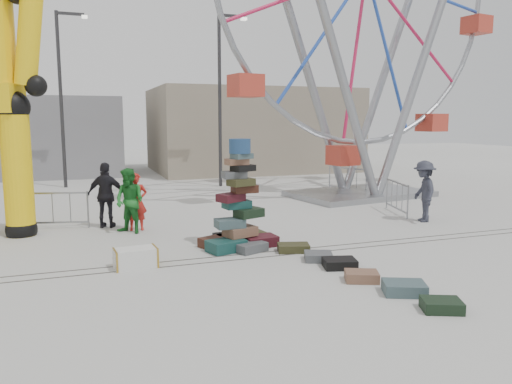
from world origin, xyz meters
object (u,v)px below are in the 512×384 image
object	(u,v)px
pedestrian_red	(136,202)
pedestrian_grey	(424,191)
barricade_wheel_back	(347,180)
pedestrian_black	(106,195)
suitcase_tower	(239,217)
lamp_post_left	(63,90)
lamp_post_right	(222,91)
barricade_dummy_c	(53,210)
barricade_wheel_front	(397,197)
pedestrian_green	(130,201)
ferris_wheel	(366,1)
steamer_trunk	(136,258)

from	to	relation	value
pedestrian_red	pedestrian_grey	size ratio (longest dim) A/B	0.87
barricade_wheel_back	pedestrian_black	xyz separation A→B (m)	(-10.38, -4.03, 0.42)
suitcase_tower	lamp_post_left	bearing A→B (deg)	95.09
lamp_post_right	suitcase_tower	world-z (taller)	lamp_post_right
lamp_post_right	barricade_dummy_c	size ratio (longest dim) A/B	4.00
barricade_wheel_front	pedestrian_green	size ratio (longest dim) A/B	1.09
barricade_wheel_front	pedestrian_grey	bearing A→B (deg)	-166.34
lamp_post_left	pedestrian_grey	xyz separation A→B (m)	(10.61, -12.23, -3.53)
barricade_wheel_front	barricade_wheel_back	size ratio (longest dim) A/B	1.00
pedestrian_grey	lamp_post_left	bearing A→B (deg)	-120.28
suitcase_tower	barricade_wheel_front	distance (m)	6.91
pedestrian_grey	lamp_post_right	bearing A→B (deg)	-141.80
ferris_wheel	barricade_wheel_back	world-z (taller)	ferris_wheel
barricade_wheel_back	steamer_trunk	bearing A→B (deg)	-72.37
pedestrian_black	pedestrian_grey	world-z (taller)	pedestrian_black
suitcase_tower	lamp_post_right	bearing A→B (deg)	63.63
ferris_wheel	pedestrian_grey	world-z (taller)	ferris_wheel
barricade_wheel_back	ferris_wheel	bearing A→B (deg)	-28.62
lamp_post_left	steamer_trunk	xyz separation A→B (m)	(1.58, -14.20, -4.27)
barricade_wheel_front	barricade_dummy_c	bearing A→B (deg)	98.49
suitcase_tower	barricade_dummy_c	xyz separation A→B (m)	(-4.47, 3.85, -0.21)
barricade_wheel_back	pedestrian_black	world-z (taller)	pedestrian_black
ferris_wheel	steamer_trunk	xyz separation A→B (m)	(-9.91, -7.13, -7.58)
suitcase_tower	barricade_wheel_back	distance (m)	10.55
lamp_post_left	barricade_wheel_front	bearing A→B (deg)	-45.35
ferris_wheel	pedestrian_red	world-z (taller)	ferris_wheel
barricade_wheel_back	pedestrian_grey	xyz separation A→B (m)	(-1.02, -6.44, 0.41)
barricade_wheel_back	pedestrian_red	size ratio (longest dim) A/B	1.21
barricade_wheel_front	pedestrian_green	world-z (taller)	pedestrian_green
ferris_wheel	pedestrian_green	xyz separation A→B (m)	(-9.67, -3.73, -6.87)
suitcase_tower	pedestrian_grey	distance (m)	6.48
barricade_wheel_back	pedestrian_black	bearing A→B (deg)	-91.12
barricade_wheel_front	barricade_wheel_back	xyz separation A→B (m)	(0.97, 5.00, 0.00)
suitcase_tower	steamer_trunk	world-z (taller)	suitcase_tower
lamp_post_right	barricade_wheel_back	size ratio (longest dim) A/B	4.00
lamp_post_right	lamp_post_left	bearing A→B (deg)	164.05
steamer_trunk	pedestrian_black	distance (m)	4.47
lamp_post_right	barricade_dummy_c	bearing A→B (deg)	-134.31
suitcase_tower	pedestrian_red	distance (m)	3.56
ferris_wheel	barricade_dummy_c	world-z (taller)	ferris_wheel
suitcase_tower	pedestrian_black	xyz separation A→B (m)	(-2.97, 3.47, 0.21)
pedestrian_grey	barricade_dummy_c	bearing A→B (deg)	-85.62
pedestrian_grey	pedestrian_red	bearing A→B (deg)	-82.76
pedestrian_green	pedestrian_black	xyz separation A→B (m)	(-0.57, 0.99, 0.05)
steamer_trunk	pedestrian_red	xyz separation A→B (m)	(0.45, 3.73, 0.62)
barricade_wheel_back	pedestrian_green	xyz separation A→B (m)	(-9.81, -5.01, 0.36)
barricade_wheel_front	pedestrian_grey	distance (m)	1.50
steamer_trunk	lamp_post_right	bearing A→B (deg)	61.40
lamp_post_right	pedestrian_green	xyz separation A→B (m)	(-5.19, -8.80, -3.57)
suitcase_tower	pedestrian_red	world-z (taller)	suitcase_tower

